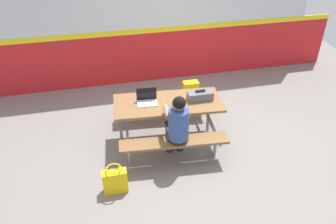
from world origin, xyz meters
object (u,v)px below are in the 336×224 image
object	(u,v)px
backpack_dark	(190,92)
tote_bag_bright	(115,181)
student_nearer	(178,123)
toolbox_grey	(200,96)
picnic_table_main	(168,111)
laptop_silver	(147,100)

from	to	relation	value
backpack_dark	tote_bag_bright	size ratio (longest dim) A/B	1.02
student_nearer	toolbox_grey	distance (m)	0.73
toolbox_grey	picnic_table_main	bearing A→B (deg)	175.07
student_nearer	backpack_dark	world-z (taller)	student_nearer
toolbox_grey	tote_bag_bright	size ratio (longest dim) A/B	0.93
toolbox_grey	student_nearer	bearing A→B (deg)	-134.30
picnic_table_main	laptop_silver	distance (m)	0.39
student_nearer	tote_bag_bright	size ratio (longest dim) A/B	2.81
picnic_table_main	laptop_silver	bearing A→B (deg)	168.60
picnic_table_main	backpack_dark	bearing A→B (deg)	56.92
picnic_table_main	toolbox_grey	bearing A→B (deg)	-4.93
student_nearer	picnic_table_main	bearing A→B (deg)	91.29
backpack_dark	student_nearer	bearing A→B (deg)	-112.98
student_nearer	tote_bag_bright	bearing A→B (deg)	-156.69
tote_bag_bright	student_nearer	bearing A→B (deg)	23.31
picnic_table_main	student_nearer	distance (m)	0.58
toolbox_grey	backpack_dark	world-z (taller)	toolbox_grey
laptop_silver	tote_bag_bright	bearing A→B (deg)	-122.12
toolbox_grey	tote_bag_bright	distance (m)	1.88
student_nearer	laptop_silver	size ratio (longest dim) A/B	3.57
picnic_table_main	tote_bag_bright	size ratio (longest dim) A/B	4.14
toolbox_grey	backpack_dark	xyz separation A→B (m)	(0.20, 1.14, -0.60)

